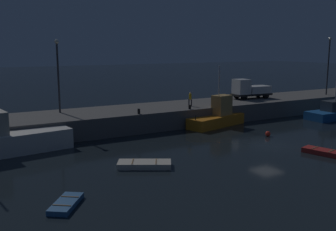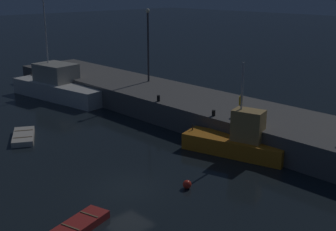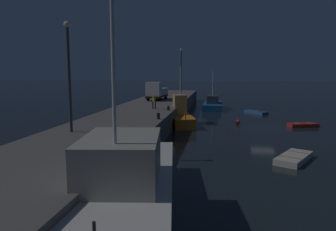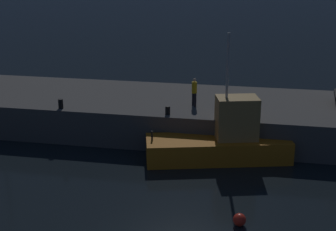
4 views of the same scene
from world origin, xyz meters
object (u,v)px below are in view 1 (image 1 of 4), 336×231
Objects in this scene: fishing_boat_blue at (218,117)px; mooring_buoy_near at (268,134)px; lamp_post_east at (328,62)px; rowboat_blue_far at (323,152)px; bollard_central at (190,107)px; lamp_post_west at (58,70)px; bollard_west at (139,111)px; dinghy_red_small at (66,204)px; utility_truck at (250,89)px; dinghy_orange_near at (144,164)px; dockworker at (190,98)px.

mooring_buoy_near is (1.30, -6.73, -0.78)m from fishing_boat_blue.
lamp_post_east is at bearing 24.72° from mooring_buoy_near.
rowboat_blue_far is 7.42× the size of bollard_central.
bollard_central is at bearing -20.18° from lamp_post_west.
fishing_boat_blue is 9.59m from bollard_west.
lamp_post_west is (4.73, 19.95, 6.37)m from dinghy_red_small.
utility_truck reaches higher than bollard_central.
mooring_buoy_near is 0.07× the size of lamp_post_west.
fishing_boat_blue reaches higher than bollard_central.
dinghy_orange_near is 15.41m from bollard_central.
fishing_boat_blue is at bearing 92.61° from rowboat_blue_far.
rowboat_blue_far is at bearing -49.29° from lamp_post_west.
utility_truck reaches higher than dinghy_red_small.
utility_truck reaches higher than bollard_west.
rowboat_blue_far is at bearing 0.55° from dinghy_red_small.
lamp_post_east is at bearing 21.43° from dinghy_red_small.
utility_truck is at bearing 11.55° from bollard_west.
dinghy_orange_near reaches higher than rowboat_blue_far.
fishing_boat_blue is 17.20× the size of bollard_central.
lamp_post_west reaches higher than fishing_boat_blue.
rowboat_blue_far is (21.71, 0.21, 0.05)m from dinghy_red_small.
dockworker is 3.60× the size of bollard_central.
bollard_central is (6.29, 0.09, -0.04)m from bollard_west.
lamp_post_east reaches higher than dinghy_orange_near.
dockworker reaches higher than dinghy_orange_near.
lamp_post_west reaches higher than rowboat_blue_far.
lamp_post_east is 14.97× the size of bollard_west.
mooring_buoy_near is at bearing -79.05° from fishing_boat_blue.
rowboat_blue_far is (14.66, -4.16, -0.01)m from dinghy_orange_near.
mooring_buoy_near is 22.53m from lamp_post_west.
bollard_central is at bearing -162.98° from utility_truck.
bollard_west is (-7.51, -1.91, -0.68)m from dockworker.
dinghy_orange_near is at bearing -81.51° from lamp_post_west.
lamp_post_west reaches higher than bollard_west.
lamp_post_west is at bearing 98.49° from dinghy_orange_near.
utility_truck is at bearing 9.57° from dockworker.
mooring_buoy_near is at bearing -35.20° from bollard_west.
lamp_post_east is (20.69, 16.43, 6.63)m from rowboat_blue_far.
fishing_boat_blue is at bearing 33.88° from dinghy_red_small.
utility_truck is (29.68, 18.71, 3.16)m from dinghy_red_small.
rowboat_blue_far is 0.61× the size of utility_truck.
dockworker is at bearing 46.14° from dinghy_orange_near.
fishing_boat_blue reaches higher than mooring_buoy_near.
utility_truck is (7.96, 18.50, 3.10)m from rowboat_blue_far.
dinghy_red_small is 46.04m from lamp_post_east.
dinghy_orange_near is at bearing -145.08° from fishing_boat_blue.
lamp_post_west is 37.82m from lamp_post_east.
lamp_post_east is (20.02, 9.22, 6.57)m from mooring_buoy_near.
dinghy_red_small is (-7.06, -4.36, -0.06)m from dinghy_orange_near.
mooring_buoy_near is 1.16× the size of bollard_central.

